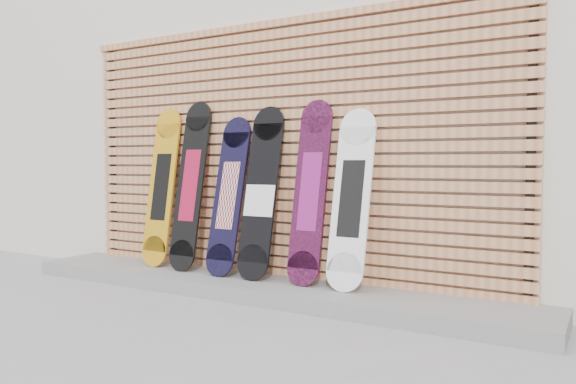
% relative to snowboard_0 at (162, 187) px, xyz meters
% --- Properties ---
extents(ground, '(80.00, 80.00, 0.00)m').
position_rel_snowboard_0_xyz_m(ground, '(1.31, -0.80, -0.86)').
color(ground, gray).
rests_on(ground, ground).
extents(building, '(12.00, 5.00, 3.60)m').
position_rel_snowboard_0_xyz_m(building, '(1.81, 2.70, 0.94)').
color(building, beige).
rests_on(building, ground).
extents(concrete_step, '(4.60, 0.70, 0.12)m').
position_rel_snowboard_0_xyz_m(concrete_step, '(1.16, -0.12, -0.80)').
color(concrete_step, gray).
rests_on(concrete_step, ground).
extents(slat_wall, '(4.26, 0.08, 2.29)m').
position_rel_snowboard_0_xyz_m(slat_wall, '(1.16, 0.17, 0.35)').
color(slat_wall, '#BF7A4F').
rests_on(slat_wall, ground).
extents(snowboard_0, '(0.29, 0.29, 1.48)m').
position_rel_snowboard_0_xyz_m(snowboard_0, '(0.00, 0.00, 0.00)').
color(snowboard_0, '#C98A15').
rests_on(snowboard_0, concrete_step).
extents(snowboard_1, '(0.28, 0.33, 1.53)m').
position_rel_snowboard_0_xyz_m(snowboard_1, '(0.37, -0.02, 0.02)').
color(snowboard_1, black).
rests_on(snowboard_1, concrete_step).
extents(snowboard_2, '(0.28, 0.35, 1.37)m').
position_rel_snowboard_0_xyz_m(snowboard_2, '(0.80, -0.03, -0.05)').
color(snowboard_2, black).
rests_on(snowboard_2, concrete_step).
extents(snowboard_3, '(0.30, 0.34, 1.45)m').
position_rel_snowboard_0_xyz_m(snowboard_3, '(1.13, -0.03, -0.03)').
color(snowboard_3, black).
rests_on(snowboard_3, concrete_step).
extents(snowboard_4, '(0.28, 0.31, 1.48)m').
position_rel_snowboard_0_xyz_m(snowboard_4, '(1.59, -0.01, -0.00)').
color(snowboard_4, black).
rests_on(snowboard_4, concrete_step).
extents(snowboard_5, '(0.30, 0.32, 1.39)m').
position_rel_snowboard_0_xyz_m(snowboard_5, '(1.95, -0.02, -0.05)').
color(snowboard_5, white).
rests_on(snowboard_5, concrete_step).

